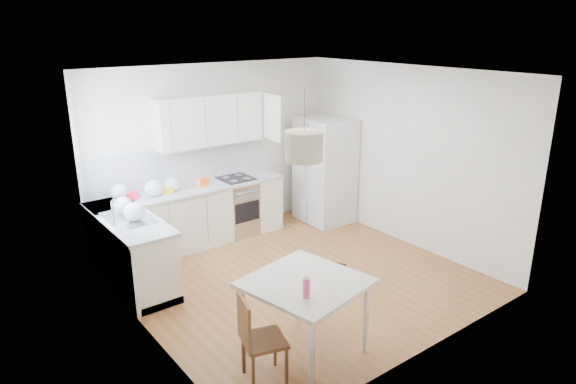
% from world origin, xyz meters
% --- Properties ---
extents(floor, '(4.20, 4.20, 0.00)m').
position_xyz_m(floor, '(0.00, 0.00, 0.00)').
color(floor, brown).
rests_on(floor, ground).
extents(ceiling, '(4.20, 4.20, 0.00)m').
position_xyz_m(ceiling, '(0.00, 0.00, 2.70)').
color(ceiling, white).
rests_on(ceiling, wall_back).
extents(wall_back, '(4.20, 0.00, 4.20)m').
position_xyz_m(wall_back, '(0.00, 2.10, 1.35)').
color(wall_back, beige).
rests_on(wall_back, floor).
extents(wall_left, '(0.00, 4.20, 4.20)m').
position_xyz_m(wall_left, '(-2.10, 0.00, 1.35)').
color(wall_left, beige).
rests_on(wall_left, floor).
extents(wall_right, '(0.00, 4.20, 4.20)m').
position_xyz_m(wall_right, '(2.10, 0.00, 1.35)').
color(wall_right, beige).
rests_on(wall_right, floor).
extents(window_glassblock, '(0.02, 1.00, 1.00)m').
position_xyz_m(window_glassblock, '(-2.09, 1.15, 1.75)').
color(window_glassblock, '#BFE0F9').
rests_on(window_glassblock, wall_left).
extents(cabinets_back, '(3.00, 0.60, 0.88)m').
position_xyz_m(cabinets_back, '(-0.60, 1.80, 0.44)').
color(cabinets_back, white).
rests_on(cabinets_back, floor).
extents(cabinets_left, '(0.60, 1.80, 0.88)m').
position_xyz_m(cabinets_left, '(-1.80, 1.20, 0.44)').
color(cabinets_left, white).
rests_on(cabinets_left, floor).
extents(counter_back, '(3.02, 0.64, 0.04)m').
position_xyz_m(counter_back, '(-0.60, 1.80, 0.90)').
color(counter_back, '#B6B9BB').
rests_on(counter_back, cabinets_back).
extents(counter_left, '(0.64, 1.82, 0.04)m').
position_xyz_m(counter_left, '(-1.80, 1.20, 0.90)').
color(counter_left, '#B6B9BB').
rests_on(counter_left, cabinets_left).
extents(backsplash_back, '(3.00, 0.01, 0.58)m').
position_xyz_m(backsplash_back, '(-0.60, 2.09, 1.21)').
color(backsplash_back, white).
rests_on(backsplash_back, wall_back).
extents(backsplash_left, '(0.01, 1.80, 0.58)m').
position_xyz_m(backsplash_left, '(-2.09, 1.20, 1.21)').
color(backsplash_left, white).
rests_on(backsplash_left, wall_left).
extents(upper_cabinets, '(1.70, 0.32, 0.75)m').
position_xyz_m(upper_cabinets, '(-0.15, 1.94, 1.88)').
color(upper_cabinets, white).
rests_on(upper_cabinets, wall_back).
extents(range_oven, '(0.50, 0.61, 0.88)m').
position_xyz_m(range_oven, '(0.20, 1.80, 0.44)').
color(range_oven, '#B8BBBD').
rests_on(range_oven, floor).
extents(sink, '(0.50, 0.80, 0.16)m').
position_xyz_m(sink, '(-1.80, 1.15, 0.92)').
color(sink, '#B8BBBD').
rests_on(sink, counter_left).
extents(refrigerator, '(0.87, 0.91, 1.77)m').
position_xyz_m(refrigerator, '(1.74, 1.41, 0.89)').
color(refrigerator, white).
rests_on(refrigerator, floor).
extents(dining_table, '(1.24, 1.24, 0.83)m').
position_xyz_m(dining_table, '(-0.97, -1.38, 0.74)').
color(dining_table, beige).
rests_on(dining_table, floor).
extents(dining_chair, '(0.47, 0.47, 0.90)m').
position_xyz_m(dining_chair, '(-1.53, -1.46, 0.45)').
color(dining_chair, '#4D3217').
rests_on(dining_chair, floor).
extents(drink_bottle, '(0.07, 0.07, 0.24)m').
position_xyz_m(drink_bottle, '(-1.16, -1.63, 0.95)').
color(drink_bottle, '#E23E80').
rests_on(drink_bottle, dining_table).
extents(gym_bag, '(0.60, 0.54, 0.23)m').
position_xyz_m(gym_bag, '(0.18, -0.46, 0.12)').
color(gym_bag, black).
rests_on(gym_bag, floor).
extents(pendant_lamp, '(0.45, 0.45, 0.28)m').
position_xyz_m(pendant_lamp, '(-0.95, -1.31, 2.18)').
color(pendant_lamp, beige).
rests_on(pendant_lamp, ceiling).
extents(grocery_bag_a, '(0.26, 0.22, 0.23)m').
position_xyz_m(grocery_bag_a, '(-1.62, 1.89, 1.04)').
color(grocery_bag_a, white).
rests_on(grocery_bag_a, counter_back).
extents(grocery_bag_b, '(0.27, 0.23, 0.24)m').
position_xyz_m(grocery_bag_b, '(-1.18, 1.75, 1.04)').
color(grocery_bag_b, white).
rests_on(grocery_bag_b, counter_back).
extents(grocery_bag_c, '(0.24, 0.21, 0.22)m').
position_xyz_m(grocery_bag_c, '(-0.88, 1.81, 1.03)').
color(grocery_bag_c, white).
rests_on(grocery_bag_c, counter_back).
extents(grocery_bag_d, '(0.24, 0.20, 0.21)m').
position_xyz_m(grocery_bag_d, '(-1.78, 1.37, 1.03)').
color(grocery_bag_d, white).
rests_on(grocery_bag_d, counter_back).
extents(grocery_bag_e, '(0.27, 0.23, 0.24)m').
position_xyz_m(grocery_bag_e, '(-1.76, 1.00, 1.04)').
color(grocery_bag_e, white).
rests_on(grocery_bag_e, counter_left).
extents(snack_orange, '(0.18, 0.13, 0.12)m').
position_xyz_m(snack_orange, '(-0.40, 1.77, 0.98)').
color(snack_orange, '#E65714').
rests_on(snack_orange, counter_back).
extents(snack_yellow, '(0.18, 0.13, 0.11)m').
position_xyz_m(snack_yellow, '(-0.98, 1.78, 0.98)').
color(snack_yellow, yellow).
rests_on(snack_yellow, counter_back).
extents(snack_red, '(0.18, 0.13, 0.11)m').
position_xyz_m(snack_red, '(-1.50, 1.82, 0.98)').
color(snack_red, red).
rests_on(snack_red, counter_back).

